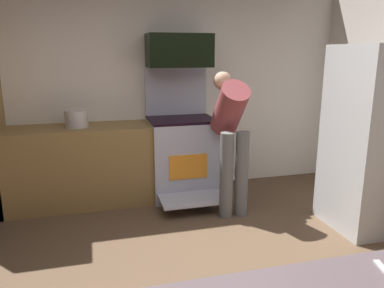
% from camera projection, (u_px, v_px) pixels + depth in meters
% --- Properties ---
extents(wall_back, '(5.20, 0.12, 2.60)m').
position_uv_depth(wall_back, '(146.00, 86.00, 4.56)').
color(wall_back, silver).
rests_on(wall_back, ground).
extents(lower_cabinet_run, '(2.40, 0.60, 0.90)m').
position_uv_depth(lower_cabinet_run, '(73.00, 167.00, 4.20)').
color(lower_cabinet_run, olive).
rests_on(lower_cabinet_run, ground).
extents(oven_range, '(0.76, 1.04, 1.53)m').
position_uv_depth(oven_range, '(182.00, 154.00, 4.49)').
color(oven_range, '#AFB4C8').
rests_on(oven_range, ground).
extents(microwave, '(0.74, 0.38, 0.38)m').
position_uv_depth(microwave, '(179.00, 51.00, 4.29)').
color(microwave, black).
rests_on(microwave, oven_range).
extents(refrigerator, '(0.89, 0.74, 1.77)m').
position_uv_depth(refrigerator, '(380.00, 139.00, 3.60)').
color(refrigerator, '#BCBDBE').
rests_on(refrigerator, ground).
extents(person_cook, '(0.31, 0.63, 1.50)m').
position_uv_depth(person_cook, '(231.00, 131.00, 3.92)').
color(person_cook, '#616161').
rests_on(person_cook, ground).
extents(stock_pot, '(0.25, 0.25, 0.19)m').
position_uv_depth(stock_pot, '(76.00, 119.00, 4.09)').
color(stock_pot, beige).
rests_on(stock_pot, lower_cabinet_run).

